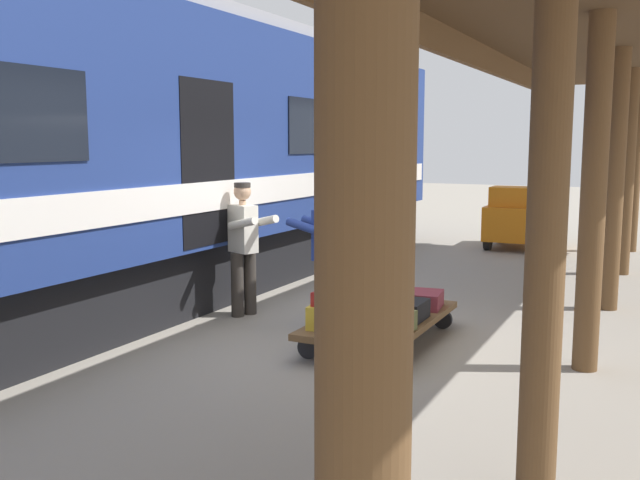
{
  "coord_description": "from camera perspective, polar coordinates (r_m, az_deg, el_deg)",
  "views": [
    {
      "loc": [
        -2.92,
        7.17,
        2.21
      ],
      "look_at": [
        0.46,
        0.31,
        1.15
      ],
      "focal_mm": 39.84,
      "sensor_mm": 36.0,
      "label": 1
    }
  ],
  "objects": [
    {
      "name": "suitcase_orange_carryall",
      "position": [
        7.98,
        3.2,
        -5.06
      ],
      "size": [
        0.52,
        0.58,
        0.25
      ],
      "primitive_type": "cube",
      "rotation": [
        0.0,
        0.0,
        0.07
      ],
      "color": "#CC6B23",
      "rests_on": "luggage_cart"
    },
    {
      "name": "porter_in_overalls",
      "position": [
        8.35,
        0.62,
        -0.96
      ],
      "size": [
        0.7,
        0.48,
        1.7
      ],
      "color": "navy",
      "rests_on": "ground_plane"
    },
    {
      "name": "suitcase_olive_duffel",
      "position": [
        7.25,
        5.02,
        -6.6
      ],
      "size": [
        0.58,
        0.63,
        0.2
      ],
      "primitive_type": "cube",
      "rotation": [
        0.0,
        0.0,
        -0.12
      ],
      "color": "brown",
      "rests_on": "luggage_cart"
    },
    {
      "name": "suitcase_burgundy_valise",
      "position": [
        8.36,
        8.04,
        -4.74
      ],
      "size": [
        0.55,
        0.53,
        0.19
      ],
      "primitive_type": "cube",
      "rotation": [
        0.0,
        0.0,
        0.14
      ],
      "color": "maroon",
      "rests_on": "luggage_cart"
    },
    {
      "name": "suitcase_yellow_case",
      "position": [
        7.44,
        1.37,
        -6.04
      ],
      "size": [
        0.56,
        0.61,
        0.24
      ],
      "primitive_type": "cube",
      "rotation": [
        0.0,
        0.0,
        0.12
      ],
      "color": "gold",
      "rests_on": "luggage_cart"
    },
    {
      "name": "porter_by_door",
      "position": [
        9.04,
        -6.12,
        -0.33
      ],
      "size": [
        0.74,
        0.59,
        1.7
      ],
      "color": "#332D28",
      "rests_on": "ground_plane"
    },
    {
      "name": "luggage_cart",
      "position": [
        7.92,
        4.89,
        -6.43
      ],
      "size": [
        1.13,
        2.2,
        0.3
      ],
      "color": "brown",
      "rests_on": "ground_plane"
    },
    {
      "name": "suitcase_navy_fabric",
      "position": [
        8.52,
        4.8,
        -4.21
      ],
      "size": [
        0.45,
        0.48,
        0.26
      ],
      "primitive_type": "cube",
      "rotation": [
        0.0,
        0.0,
        -0.1
      ],
      "color": "navy",
      "rests_on": "luggage_cart"
    },
    {
      "name": "suitcase_red_plastic",
      "position": [
        7.39,
        1.43,
        -4.59
      ],
      "size": [
        0.39,
        0.57,
        0.15
      ],
      "primitive_type": "cube",
      "rotation": [
        0.0,
        0.0,
        -0.14
      ],
      "color": "#AD231E",
      "rests_on": "suitcase_yellow_case"
    },
    {
      "name": "ground_plane",
      "position": [
        8.05,
        3.94,
        -8.06
      ],
      "size": [
        60.0,
        60.0,
        0.0
      ],
      "primitive_type": "plane",
      "color": "gray"
    },
    {
      "name": "train_car",
      "position": [
        9.7,
        -16.23,
        6.69
      ],
      "size": [
        3.02,
        16.71,
        4.0
      ],
      "color": "navy",
      "rests_on": "ground_plane"
    },
    {
      "name": "platform_canopy",
      "position": [
        7.28,
        21.23,
        15.56
      ],
      "size": [
        3.2,
        17.69,
        3.56
      ],
      "color": "brown",
      "rests_on": "ground_plane"
    },
    {
      "name": "baggage_tug",
      "position": [
        15.37,
        15.46,
        1.69
      ],
      "size": [
        1.13,
        1.72,
        1.3
      ],
      "color": "orange",
      "rests_on": "ground_plane"
    },
    {
      "name": "suitcase_black_hardshell",
      "position": [
        7.8,
        6.64,
        -5.56
      ],
      "size": [
        0.49,
        0.47,
        0.21
      ],
      "primitive_type": "cube",
      "rotation": [
        0.0,
        0.0,
        0.0
      ],
      "color": "black",
      "rests_on": "luggage_cart"
    }
  ]
}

